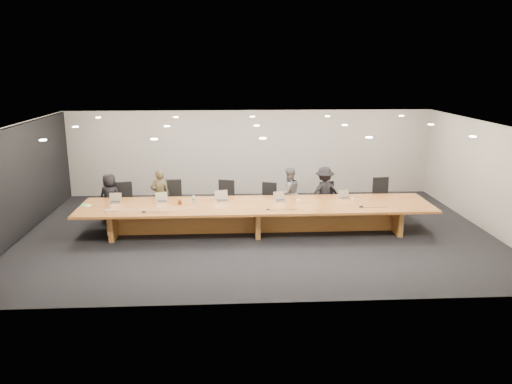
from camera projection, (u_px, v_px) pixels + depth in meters
The scene contains 29 objects.
ground at pixel (257, 232), 12.99m from camera, with size 12.00×12.00×0.00m, color black.
back_wall at pixel (250, 153), 16.51m from camera, with size 12.00×0.02×2.80m, color #B3ADA3.
left_wall_panel at pixel (17, 184), 12.33m from camera, with size 0.08×7.84×2.74m, color black.
conference_table at pixel (257, 213), 12.86m from camera, with size 9.00×1.80×0.75m.
chair_far_left at pixel (125, 201), 13.88m from camera, with size 0.54×0.54×1.07m, color black, non-canonical shape.
chair_left at pixel (173, 200), 13.86m from camera, with size 0.58×0.58×1.14m, color black, non-canonical shape.
chair_mid_left at pixel (224, 200), 14.02m from camera, with size 0.56×0.56×1.09m, color black, non-canonical shape.
chair_mid_right at pixel (268, 200), 14.11m from camera, with size 0.51×0.51×1.01m, color black, non-canonical shape.
chair_right at pixel (329, 200), 14.12m from camera, with size 0.52×0.52×1.03m, color black, non-canonical shape.
chair_far_right at pixel (383, 197), 14.25m from camera, with size 0.57×0.57×1.11m, color black, non-canonical shape.
person_a at pixel (110, 197), 13.79m from camera, with size 0.65×0.42×1.34m, color black.
person_b at pixel (160, 195), 13.83m from camera, with size 0.52×0.34×1.44m, color #38321E.
person_c at pixel (289, 193), 13.99m from camera, with size 0.71×0.56×1.47m, color #4C4B4E.
person_d at pixel (324, 193), 14.03m from camera, with size 0.95×0.55×1.47m, color black.
laptop_a at pixel (115, 198), 12.94m from camera, with size 0.31×0.22×0.24m, color #BEAA91, non-canonical shape.
laptop_b at pixel (162, 197), 13.00m from camera, with size 0.31×0.23×0.25m, color #BAAF8E, non-canonical shape.
laptop_c at pixel (222, 196), 13.08m from camera, with size 0.35×0.25×0.27m, color #C0AB92, non-canonical shape.
laptop_d at pixel (280, 196), 13.10m from camera, with size 0.30×0.22×0.24m, color #BFB392, non-canonical shape.
laptop_e at pixel (345, 194), 13.32m from camera, with size 0.30×0.21×0.23m, color #B9A68D, non-canonical shape.
water_bottle at pixel (193, 199), 12.88m from camera, with size 0.06×0.06×0.20m, color #A8B8B5.
amber_mug at pixel (180, 202), 12.79m from camera, with size 0.09×0.09×0.11m, color maroon.
paper_cup_near at pixel (298, 201), 12.93m from camera, with size 0.08×0.08×0.09m, color white.
paper_cup_far at pixel (353, 200), 13.06m from camera, with size 0.08×0.08×0.09m, color silver.
notepad at pixel (86, 206), 12.67m from camera, with size 0.23×0.18×0.01m, color white.
lime_gadget at pixel (85, 205), 12.68m from camera, with size 0.18×0.10×0.03m, color #61D238.
av_box at pixel (110, 211), 12.17m from camera, with size 0.21×0.16×0.03m, color #AAAAAF.
mic_left at pixel (144, 212), 12.11m from camera, with size 0.14×0.14×0.03m, color black.
mic_center at pixel (268, 209), 12.33m from camera, with size 0.11×0.11×0.03m, color black.
mic_right at pixel (361, 206), 12.55m from camera, with size 0.14×0.14×0.03m, color black.
Camera 1 is at (-0.71, -12.31, 4.22)m, focal length 35.00 mm.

